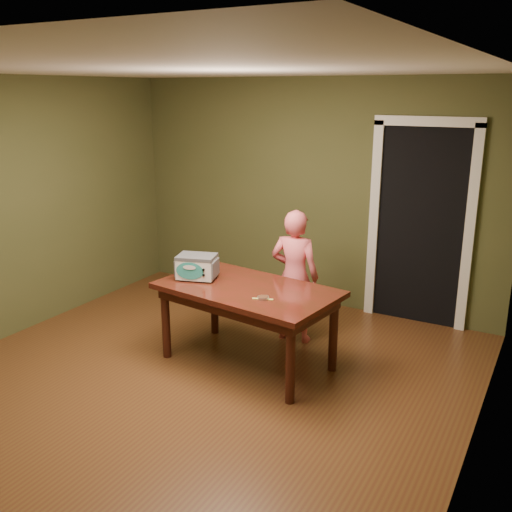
# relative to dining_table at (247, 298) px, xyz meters

# --- Properties ---
(floor) EXTENTS (5.00, 5.00, 0.00)m
(floor) POSITION_rel_dining_table_xyz_m (-0.22, -0.69, -0.65)
(floor) COLOR #593719
(floor) RESTS_ON ground
(room_shell) EXTENTS (4.52, 5.02, 2.61)m
(room_shell) POSITION_rel_dining_table_xyz_m (-0.22, -0.69, 1.06)
(room_shell) COLOR #4C4D29
(room_shell) RESTS_ON ground
(doorway) EXTENTS (1.10, 0.66, 2.25)m
(doorway) POSITION_rel_dining_table_xyz_m (1.08, 2.09, 0.41)
(doorway) COLOR black
(doorway) RESTS_ON ground
(dining_table) EXTENTS (1.70, 1.10, 0.75)m
(dining_table) POSITION_rel_dining_table_xyz_m (0.00, 0.00, 0.00)
(dining_table) COLOR #3A190D
(dining_table) RESTS_ON floor
(toy_oven) EXTENTS (0.42, 0.34, 0.23)m
(toy_oven) POSITION_rel_dining_table_xyz_m (-0.53, -0.02, 0.22)
(toy_oven) COLOR #4C4F54
(toy_oven) RESTS_ON dining_table
(baking_pan) EXTENTS (0.10, 0.10, 0.02)m
(baking_pan) POSITION_rel_dining_table_xyz_m (0.27, -0.20, 0.11)
(baking_pan) COLOR silver
(baking_pan) RESTS_ON dining_table
(spatula) EXTENTS (0.18, 0.08, 0.01)m
(spatula) POSITION_rel_dining_table_xyz_m (0.27, -0.21, 0.10)
(spatula) COLOR #D8CD5E
(spatula) RESTS_ON dining_table
(child) EXTENTS (0.52, 0.38, 1.35)m
(child) POSITION_rel_dining_table_xyz_m (0.14, 0.70, 0.02)
(child) COLOR #F2636D
(child) RESTS_ON floor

